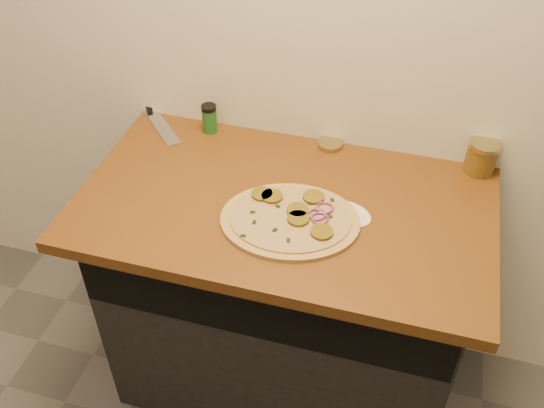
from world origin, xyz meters
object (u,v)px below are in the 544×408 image
(salsa_jar, at_px, (482,157))
(chefs_knife, at_px, (152,113))
(pizza, at_px, (291,219))
(spice_shaker, at_px, (209,118))

(salsa_jar, bearing_deg, chefs_knife, 179.08)
(chefs_knife, bearing_deg, pizza, -33.63)
(chefs_knife, height_order, spice_shaker, spice_shaker)
(pizza, xyz_separation_m, spice_shaker, (-0.37, 0.36, 0.04))
(chefs_knife, bearing_deg, spice_shaker, -10.07)
(pizza, xyz_separation_m, chefs_knife, (-0.60, 0.40, -0.00))
(chefs_knife, xyz_separation_m, spice_shaker, (0.23, -0.04, 0.04))
(pizza, relative_size, spice_shaker, 4.47)
(chefs_knife, bearing_deg, salsa_jar, -0.92)
(pizza, distance_m, chefs_knife, 0.72)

